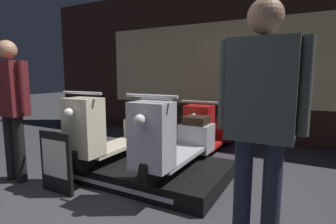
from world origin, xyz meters
TOP-DOWN VIEW (x-y plane):
  - shop_wall_back at (0.00, 4.03)m, footprint 8.71×0.09m
  - display_platform at (0.14, 1.43)m, footprint 2.08×1.24m
  - scooter_display_left at (-0.33, 1.38)m, footprint 0.58×1.65m
  - scooter_display_right at (0.61, 1.38)m, footprint 0.58×1.65m
  - scooter_backrow_0 at (-0.26, 2.92)m, footprint 0.58×1.65m
  - scooter_backrow_1 at (0.50, 2.92)m, footprint 0.58×1.65m
  - person_left_browsing at (-1.23, 0.55)m, footprint 0.57×0.23m
  - person_right_browsing at (1.68, 0.55)m, footprint 0.61×0.25m
  - price_sign_board at (-0.48, 0.55)m, footprint 0.47×0.04m

SIDE VIEW (x-z plane):
  - display_platform at x=0.14m, z-range 0.00..0.20m
  - price_sign_board at x=-0.48m, z-range 0.00..0.71m
  - scooter_backrow_0 at x=-0.26m, z-range -0.10..0.84m
  - scooter_backrow_1 at x=0.50m, z-range -0.10..0.84m
  - scooter_display_left at x=-0.33m, z-range 0.10..1.04m
  - scooter_display_right at x=0.61m, z-range 0.10..1.04m
  - person_left_browsing at x=-1.23m, z-range 0.16..1.89m
  - person_right_browsing at x=1.68m, z-range 0.18..2.01m
  - shop_wall_back at x=0.00m, z-range 0.00..3.20m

